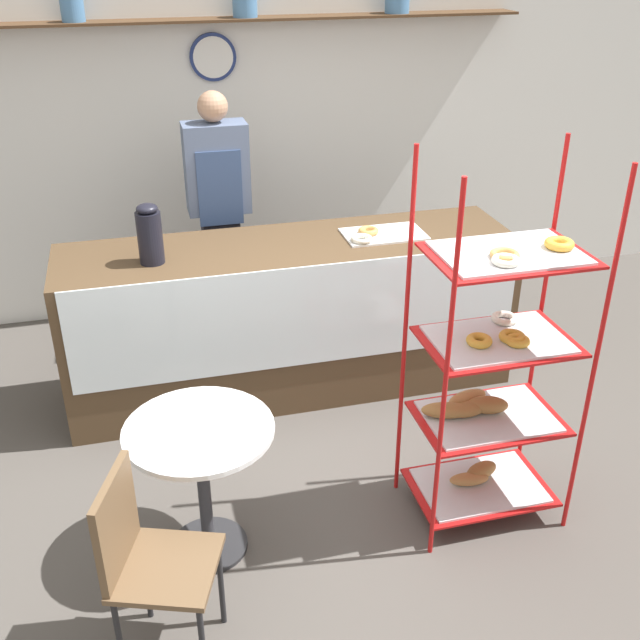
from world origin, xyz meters
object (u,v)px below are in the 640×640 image
object	(u,v)px
pastry_rack	(490,381)
coffee_carafe	(150,234)
person_worker	(220,215)
cafe_table	(201,459)
cafe_chair	(143,552)
donut_tray_counter	(376,234)

from	to	relation	value
pastry_rack	coffee_carafe	world-z (taller)	pastry_rack
pastry_rack	person_worker	world-z (taller)	pastry_rack
person_worker	cafe_table	world-z (taller)	person_worker
person_worker	coffee_carafe	size ratio (longest dim) A/B	5.14
person_worker	cafe_chair	bearing A→B (deg)	-104.84
cafe_chair	donut_tray_counter	xyz separation A→B (m)	(1.52, 1.83, 0.46)
cafe_chair	donut_tray_counter	distance (m)	2.43
cafe_table	coffee_carafe	bearing A→B (deg)	94.34
cafe_table	coffee_carafe	world-z (taller)	coffee_carafe
person_worker	pastry_rack	bearing A→B (deg)	-63.89
cafe_table	donut_tray_counter	distance (m)	1.87
cafe_chair	coffee_carafe	world-z (taller)	coffee_carafe
donut_tray_counter	cafe_chair	bearing A→B (deg)	-129.75
cafe_table	cafe_chair	bearing A→B (deg)	-118.13
person_worker	cafe_table	distance (m)	2.05
donut_tray_counter	pastry_rack	bearing A→B (deg)	-84.94
pastry_rack	coffee_carafe	distance (m)	1.99
pastry_rack	cafe_chair	size ratio (longest dim) A/B	2.10
pastry_rack	cafe_chair	bearing A→B (deg)	-163.96
person_worker	cafe_chair	distance (m)	2.61
person_worker	cafe_chair	size ratio (longest dim) A/B	2.01
cafe_table	donut_tray_counter	xyz separation A→B (m)	(1.25, 1.31, 0.47)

